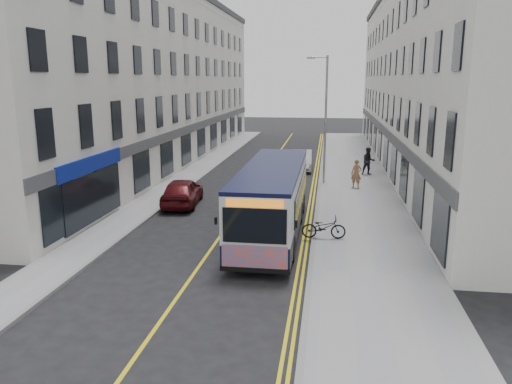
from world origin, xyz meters
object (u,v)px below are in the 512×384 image
(pedestrian_far, at_px, (368,161))
(car_white, at_px, (302,160))
(city_bus, at_px, (272,197))
(bicycle, at_px, (324,227))
(car_maroon, at_px, (182,192))
(streetlamp, at_px, (324,115))
(pedestrian_near, at_px, (356,174))

(pedestrian_far, distance_m, car_white, 5.12)
(city_bus, xyz_separation_m, bicycle, (2.22, -0.59, -1.06))
(car_white, height_order, car_maroon, car_maroon)
(city_bus, relative_size, car_maroon, 2.39)
(bicycle, xyz_separation_m, car_white, (-1.86, 16.67, 0.11))
(city_bus, relative_size, bicycle, 5.75)
(streetlamp, bearing_deg, car_white, 107.92)
(car_white, distance_m, car_maroon, 12.96)
(streetlamp, bearing_deg, car_maroon, -137.94)
(pedestrian_far, bearing_deg, streetlamp, -146.21)
(streetlamp, bearing_deg, bicycle, -88.86)
(car_white, bearing_deg, pedestrian_near, -62.59)
(bicycle, height_order, car_maroon, car_maroon)
(pedestrian_near, bearing_deg, city_bus, -96.24)
(city_bus, xyz_separation_m, car_white, (0.35, 16.08, -0.95))
(bicycle, height_order, pedestrian_far, pedestrian_far)
(bicycle, distance_m, car_maroon, 9.06)
(bicycle, bearing_deg, streetlamp, -1.68)
(city_bus, height_order, car_maroon, city_bus)
(bicycle, xyz_separation_m, car_maroon, (-7.54, 5.02, 0.15))
(bicycle, height_order, car_white, car_white)
(pedestrian_far, bearing_deg, pedestrian_near, -114.02)
(pedestrian_near, xyz_separation_m, car_white, (-3.67, 6.49, -0.29))
(city_bus, xyz_separation_m, car_maroon, (-5.32, 4.43, -0.91))
(city_bus, bearing_deg, pedestrian_near, 67.24)
(car_white, relative_size, car_maroon, 0.98)
(pedestrian_near, xyz_separation_m, car_maroon, (-9.35, -5.16, -0.25))
(bicycle, bearing_deg, car_white, 3.56)
(car_maroon, bearing_deg, car_white, -121.34)
(streetlamp, relative_size, car_maroon, 1.84)
(car_white, bearing_deg, car_maroon, -118.08)
(streetlamp, distance_m, pedestrian_near, 4.21)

